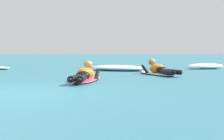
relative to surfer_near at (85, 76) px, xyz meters
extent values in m
plane|color=#2D6B7A|center=(-1.41, 7.17, -0.14)|extent=(120.00, 120.00, 0.00)
ellipsoid|color=#E54C66|center=(0.01, 0.10, -0.10)|extent=(0.65, 2.15, 0.07)
ellipsoid|color=#E54C66|center=(0.06, 1.11, -0.09)|extent=(0.20, 0.21, 0.06)
ellipsoid|color=orange|center=(0.01, 0.15, 0.06)|extent=(0.44, 0.71, 0.35)
ellipsoid|color=black|center=(-0.01, -0.25, 0.03)|extent=(0.36, 0.30, 0.20)
cylinder|color=black|center=(-0.13, -0.81, 0.00)|extent=(0.24, 0.84, 0.14)
ellipsoid|color=black|center=(-0.18, -1.22, 0.00)|extent=(0.11, 0.23, 0.08)
cylinder|color=black|center=(0.03, -0.82, 0.00)|extent=(0.14, 0.83, 0.14)
ellipsoid|color=black|center=(0.03, -1.23, 0.00)|extent=(0.11, 0.23, 0.08)
cylinder|color=black|center=(-0.19, 0.54, -0.02)|extent=(0.12, 0.57, 0.33)
sphere|color=tan|center=(-0.17, 0.91, -0.12)|extent=(0.09, 0.09, 0.09)
cylinder|color=black|center=(0.25, 0.49, -0.02)|extent=(0.12, 0.57, 0.33)
sphere|color=tan|center=(0.27, 0.85, -0.12)|extent=(0.09, 0.09, 0.09)
sphere|color=tan|center=(0.03, 0.55, 0.24)|extent=(0.21, 0.21, 0.21)
ellipsoid|color=#AD894C|center=(0.03, 0.53, 0.27)|extent=(0.23, 0.21, 0.16)
ellipsoid|color=white|center=(1.93, 2.95, -0.10)|extent=(1.26, 2.36, 0.07)
ellipsoid|color=white|center=(1.56, 3.99, -0.09)|extent=(0.24, 0.25, 0.06)
ellipsoid|color=orange|center=(1.91, 3.00, 0.06)|extent=(0.59, 0.75, 0.34)
ellipsoid|color=black|center=(2.04, 2.64, 0.03)|extent=(0.41, 0.38, 0.20)
cylinder|color=black|center=(2.16, 2.05, 0.00)|extent=(0.38, 0.90, 0.14)
ellipsoid|color=black|center=(2.29, 1.62, 0.00)|extent=(0.17, 0.24, 0.08)
cylinder|color=black|center=(2.31, 2.10, 0.00)|extent=(0.48, 0.88, 0.14)
ellipsoid|color=black|center=(2.48, 1.68, 0.00)|extent=(0.17, 0.24, 0.08)
cylinder|color=black|center=(1.58, 3.27, -0.02)|extent=(0.28, 0.59, 0.34)
sphere|color=#8C6647|center=(1.46, 3.63, -0.12)|extent=(0.09, 0.09, 0.09)
cylinder|color=black|center=(2.00, 3.39, -0.02)|extent=(0.28, 0.59, 0.34)
sphere|color=#8C6647|center=(1.88, 3.74, -0.12)|extent=(0.09, 0.09, 0.09)
sphere|color=#8C6647|center=(1.78, 3.36, 0.24)|extent=(0.21, 0.21, 0.21)
ellipsoid|color=#AD894C|center=(1.79, 3.34, 0.27)|extent=(0.27, 0.26, 0.16)
ellipsoid|color=white|center=(-4.04, 6.31, -0.09)|extent=(0.75, 0.43, 0.09)
ellipsoid|color=white|center=(0.64, 5.40, -0.03)|extent=(2.35, 1.82, 0.21)
ellipsoid|color=white|center=(1.19, 5.31, -0.07)|extent=(0.78, 0.54, 0.15)
ellipsoid|color=white|center=(0.02, 5.57, -0.08)|extent=(0.81, 0.58, 0.12)
ellipsoid|color=white|center=(4.14, 7.07, -0.03)|extent=(1.74, 1.28, 0.23)
ellipsoid|color=white|center=(4.47, 7.31, -0.06)|extent=(0.70, 0.65, 0.16)
ellipsoid|color=white|center=(3.72, 6.84, -0.08)|extent=(0.66, 0.56, 0.12)
camera|label=1|loc=(1.09, -10.07, 0.62)|focal=67.54mm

